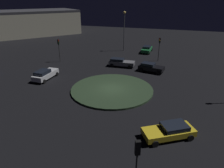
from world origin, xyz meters
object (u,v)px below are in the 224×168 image
object	(u,v)px
car_silver	(45,74)
car_black	(151,67)
car_green	(147,49)
traffic_light_southwest	(59,46)
traffic_light_west	(159,45)
car_yellow	(170,131)
streetlamp_west	(124,24)
car_grey	(121,62)
store_building	(14,24)
traffic_light_northeast	(137,160)

from	to	relation	value
car_silver	car_black	size ratio (longest dim) A/B	1.05
car_black	car_green	bearing A→B (deg)	113.32
traffic_light_southwest	traffic_light_west	xyz separation A→B (m)	(-6.46, 17.70, 0.10)
car_green	traffic_light_southwest	distance (m)	19.28
car_silver	traffic_light_southwest	size ratio (longest dim) A/B	1.06
car_yellow	streetlamp_west	world-z (taller)	streetlamp_west
car_silver	car_black	world-z (taller)	car_silver
car_grey	traffic_light_southwest	xyz separation A→B (m)	(0.93, -11.78, 2.28)
traffic_light_southwest	traffic_light_west	distance (m)	18.85
car_silver	streetlamp_west	size ratio (longest dim) A/B	0.52
car_green	traffic_light_west	distance (m)	7.21
car_yellow	traffic_light_west	bearing A→B (deg)	-113.00
car_grey	car_black	xyz separation A→B (m)	(1.06, 5.42, 0.00)
car_yellow	car_black	world-z (taller)	car_black
car_black	traffic_light_southwest	distance (m)	17.35
car_silver	store_building	bearing A→B (deg)	48.01
car_yellow	traffic_light_west	size ratio (longest dim) A/B	1.07
car_silver	car_grey	distance (m)	13.13
car_yellow	streetlamp_west	size ratio (longest dim) A/B	0.55
car_grey	car_black	distance (m)	5.52
car_black	streetlamp_west	bearing A→B (deg)	134.11
car_grey	streetlamp_west	xyz separation A→B (m)	(-11.30, -2.54, 5.12)
car_grey	traffic_light_west	distance (m)	8.45
traffic_light_northeast	traffic_light_southwest	world-z (taller)	traffic_light_northeast
car_silver	traffic_light_southwest	bearing A→B (deg)	17.66
car_black	car_grey	bearing A→B (deg)	-179.67
streetlamp_west	car_green	bearing A→B (deg)	92.57
car_yellow	traffic_light_west	xyz separation A→B (m)	(-23.30, -3.61, 2.48)
traffic_light_northeast	store_building	xyz separation A→B (m)	(-44.09, -48.37, 0.59)
car_yellow	car_green	distance (m)	30.08
car_green	traffic_light_southwest	xyz separation A→B (m)	(12.47, -14.53, 2.30)
car_green	traffic_light_southwest	world-z (taller)	traffic_light_southwest
traffic_light_west	store_building	xyz separation A→B (m)	(-13.89, -46.39, 0.61)
car_grey	streetlamp_west	world-z (taller)	streetlamp_west
car_green	car_black	bearing A→B (deg)	13.63
car_silver	streetlamp_west	distance (m)	22.31
traffic_light_southwest	store_building	size ratio (longest dim) A/B	0.11
car_black	traffic_light_southwest	xyz separation A→B (m)	(-0.13, -17.20, 2.28)
car_grey	store_building	bearing A→B (deg)	151.45
traffic_light_northeast	streetlamp_west	distance (m)	37.55
car_yellow	car_black	bearing A→B (deg)	-107.99
car_silver	traffic_light_southwest	distance (m)	9.12
car_green	streetlamp_west	size ratio (longest dim) A/B	0.52
car_grey	car_black	world-z (taller)	car_black
car_yellow	traffic_light_southwest	bearing A→B (deg)	-70.13
car_black	store_building	size ratio (longest dim) A/B	0.11
traffic_light_northeast	traffic_light_west	distance (m)	30.26
car_yellow	streetlamp_west	distance (m)	31.90
streetlamp_west	store_building	distance (m)	38.85
car_silver	traffic_light_west	world-z (taller)	traffic_light_west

